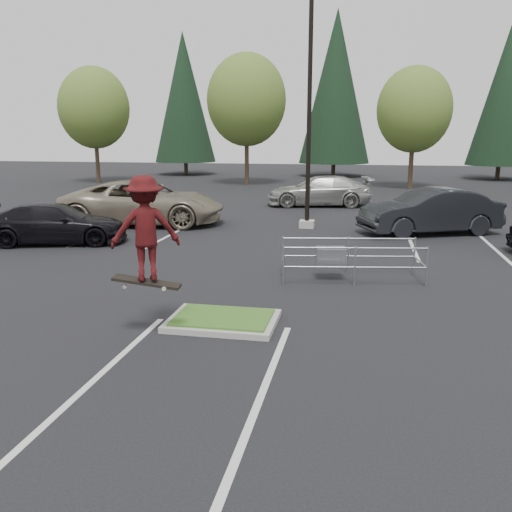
% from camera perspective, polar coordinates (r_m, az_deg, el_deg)
% --- Properties ---
extents(ground, '(120.00, 120.00, 0.00)m').
position_cam_1_polar(ground, '(11.25, -3.51, -7.12)').
color(ground, black).
rests_on(ground, ground).
extents(grass_median, '(2.20, 1.60, 0.16)m').
position_cam_1_polar(grass_median, '(11.22, -3.51, -6.75)').
color(grass_median, '#9A9790').
rests_on(grass_median, ground).
extents(stall_lines, '(22.62, 17.60, 0.01)m').
position_cam_1_polar(stall_lines, '(17.18, -2.84, -0.10)').
color(stall_lines, silver).
rests_on(stall_lines, ground).
extents(light_pole, '(0.70, 0.60, 10.12)m').
position_cam_1_polar(light_pole, '(22.35, 5.62, 14.59)').
color(light_pole, '#9A9790').
rests_on(light_pole, ground).
extents(decid_a, '(5.44, 5.44, 8.91)m').
position_cam_1_polar(decid_a, '(45.31, -16.65, 14.47)').
color(decid_a, '#38281C').
rests_on(decid_a, ground).
extents(decid_b, '(5.89, 5.89, 9.64)m').
position_cam_1_polar(decid_b, '(41.74, -1.00, 15.81)').
color(decid_b, '#38281C').
rests_on(decid_b, ground).
extents(decid_c, '(5.12, 5.12, 8.38)m').
position_cam_1_polar(decid_c, '(40.22, 16.30, 14.31)').
color(decid_c, '#38281C').
rests_on(decid_c, ground).
extents(conif_a, '(5.72, 5.72, 13.00)m').
position_cam_1_polar(conif_a, '(53.04, -7.58, 16.19)').
color(conif_a, '#38281C').
rests_on(conif_a, ground).
extents(conif_b, '(6.38, 6.38, 14.50)m').
position_cam_1_polar(conif_b, '(50.96, 8.40, 17.16)').
color(conif_b, '#38281C').
rests_on(conif_b, ground).
extents(conif_c, '(5.50, 5.50, 12.50)m').
position_cam_1_polar(conif_c, '(51.09, 24.75, 15.03)').
color(conif_c, '#38281C').
rests_on(conif_c, ground).
extents(cart_corral, '(3.85, 1.91, 1.05)m').
position_cam_1_polar(cart_corral, '(14.52, 8.40, 0.04)').
color(cart_corral, '#92969A').
rests_on(cart_corral, ground).
extents(skateboarder, '(1.44, 1.21, 2.10)m').
position_cam_1_polar(skateboarder, '(10.17, -11.66, 2.79)').
color(skateboarder, black).
rests_on(skateboarder, ground).
extents(car_l_tan, '(7.14, 3.98, 1.89)m').
position_cam_1_polar(car_l_tan, '(23.77, -11.82, 5.54)').
color(car_l_tan, gray).
rests_on(car_l_tan, ground).
extents(car_l_black, '(5.27, 3.27, 1.43)m').
position_cam_1_polar(car_l_black, '(20.52, -20.53, 3.23)').
color(car_l_black, black).
rests_on(car_l_black, ground).
extents(car_r_charc, '(5.67, 3.80, 1.77)m').
position_cam_1_polar(car_r_charc, '(22.08, 17.85, 4.50)').
color(car_r_charc, black).
rests_on(car_r_charc, ground).
extents(car_far_silver, '(5.86, 3.16, 1.61)m').
position_cam_1_polar(car_far_silver, '(29.54, 6.78, 6.81)').
color(car_far_silver, '#9F9F9A').
rests_on(car_far_silver, ground).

